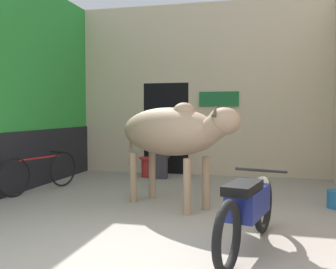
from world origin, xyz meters
The scene contains 8 objects.
wall_left_shopfront centered at (-2.83, 2.73, 1.83)m, with size 0.25×5.49×3.79m.
wall_back_with_doorway centered at (-0.23, 5.71, 1.64)m, with size 5.49×0.93×3.79m.
cow centered at (0.06, 2.46, 1.10)m, with size 2.11×1.53×1.53m.
motorcycle_near centered at (1.22, 0.85, 0.43)m, with size 0.66×1.92×0.76m.
bicycle centered at (-2.44, 3.00, 0.34)m, with size 0.60×1.69×0.67m.
shopkeeper_seated centered at (-0.73, 4.90, 0.64)m, with size 0.40×0.34×1.20m.
plastic_stool centered at (-1.07, 4.92, 0.23)m, with size 0.33×0.33×0.43m.
bucket centered at (2.40, 2.93, 0.13)m, with size 0.26×0.26×0.26m.
Camera 1 is at (1.36, -3.13, 1.39)m, focal length 42.00 mm.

